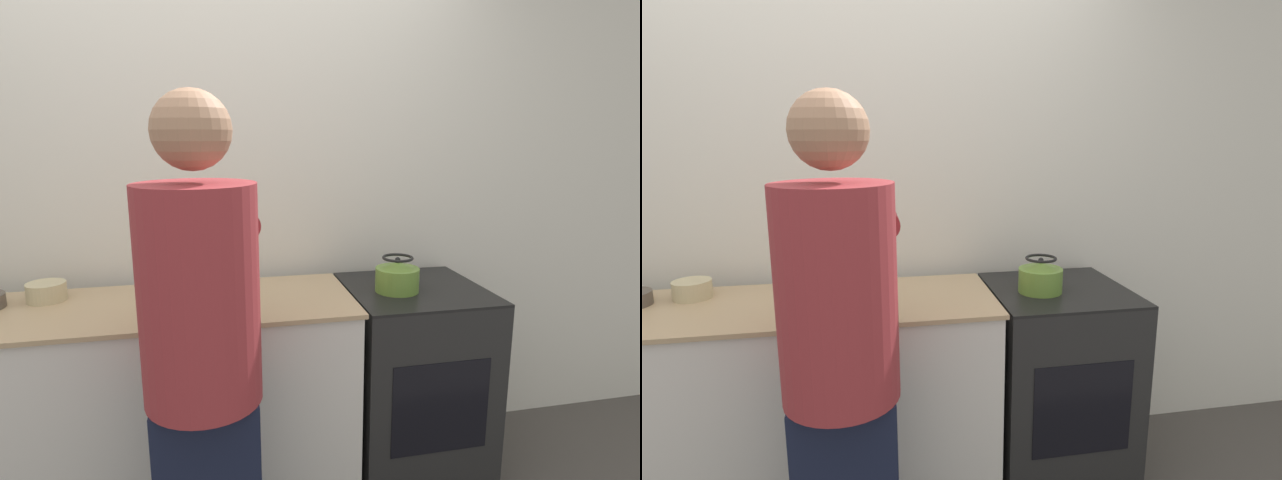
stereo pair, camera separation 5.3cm
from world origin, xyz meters
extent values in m
cube|color=silver|center=(0.00, 0.69, 1.30)|extent=(8.00, 0.05, 2.60)
cube|color=silver|center=(-0.32, 0.28, 0.46)|extent=(1.79, 0.57, 0.91)
cube|color=tan|center=(-0.32, 0.28, 0.92)|extent=(1.82, 0.59, 0.02)
cube|color=black|center=(0.91, 0.31, 0.45)|extent=(0.60, 0.62, 0.91)
cube|color=black|center=(0.91, 0.31, 0.91)|extent=(0.60, 0.62, 0.01)
cube|color=black|center=(0.91, 0.00, 0.50)|extent=(0.42, 0.01, 0.40)
cylinder|color=maroon|center=(-0.01, -0.25, 1.13)|extent=(0.36, 0.36, 0.66)
sphere|color=#A87A5B|center=(-0.01, -0.25, 1.61)|extent=(0.23, 0.23, 0.23)
cylinder|color=maroon|center=(-0.16, 0.06, 1.30)|extent=(0.10, 0.30, 0.10)
cylinder|color=maroon|center=(0.14, 0.06, 1.30)|extent=(0.10, 0.30, 0.10)
cube|color=tan|center=(-0.05, 0.20, 0.94)|extent=(0.34, 0.19, 0.02)
cube|color=silver|center=(0.05, 0.22, 0.95)|extent=(0.16, 0.05, 0.01)
cube|color=black|center=(-0.08, 0.23, 0.95)|extent=(0.10, 0.04, 0.01)
cylinder|color=olive|center=(0.81, 0.28, 0.97)|extent=(0.19, 0.19, 0.10)
cone|color=olive|center=(0.81, 0.28, 1.04)|extent=(0.15, 0.15, 0.03)
sphere|color=black|center=(0.81, 0.28, 1.06)|extent=(0.02, 0.02, 0.02)
torus|color=black|center=(0.81, 0.28, 1.07)|extent=(0.14, 0.14, 0.01)
cylinder|color=#C6B789|center=(-0.64, 0.43, 0.97)|extent=(0.15, 0.15, 0.07)
camera|label=1|loc=(0.04, -1.70, 1.59)|focal=28.00mm
camera|label=2|loc=(0.09, -1.71, 1.59)|focal=28.00mm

